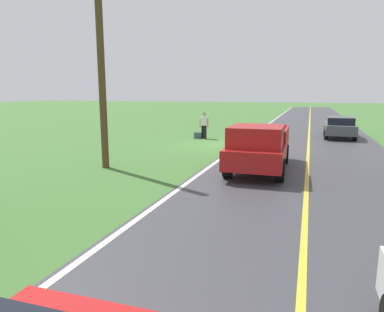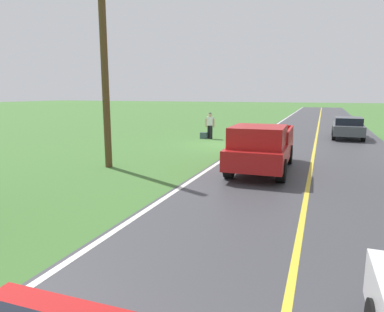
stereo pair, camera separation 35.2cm
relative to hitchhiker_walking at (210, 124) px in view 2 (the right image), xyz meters
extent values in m
plane|color=#427033|center=(-1.51, 2.42, -0.98)|extent=(200.00, 200.00, 0.00)
cube|color=#3D3D42|center=(-6.60, 2.42, -0.98)|extent=(7.95, 120.00, 0.00)
cube|color=silver|center=(-2.80, 2.42, -0.98)|extent=(0.16, 117.60, 0.00)
cube|color=gold|center=(-6.60, 2.42, -0.98)|extent=(0.14, 117.60, 0.00)
cylinder|color=black|center=(-0.12, 0.14, -0.54)|extent=(0.18, 0.18, 0.88)
cylinder|color=black|center=(0.12, -0.08, -0.54)|extent=(0.18, 0.18, 0.88)
cube|color=white|center=(0.00, 0.03, 0.19)|extent=(0.42, 0.29, 0.58)
sphere|color=tan|center=(0.00, 0.03, 0.59)|extent=(0.23, 0.23, 0.23)
sphere|color=#4C564C|center=(0.00, 0.03, 0.67)|extent=(0.20, 0.20, 0.20)
cube|color=#591E19|center=(0.01, -0.17, 0.22)|extent=(0.33, 0.22, 0.44)
cylinder|color=tan|center=(-0.26, 0.03, 0.08)|extent=(0.10, 0.10, 0.58)
cylinder|color=tan|center=(0.26, 0.07, 0.08)|extent=(0.10, 0.10, 0.58)
cube|color=#384C56|center=(0.41, 0.11, -0.77)|extent=(0.47, 0.23, 0.41)
cube|color=#B21919|center=(-4.77, 8.19, -0.23)|extent=(2.12, 5.44, 0.70)
cube|color=#B21919|center=(-4.80, 9.37, 0.48)|extent=(1.89, 2.20, 0.72)
cube|color=black|center=(-4.80, 9.37, 0.55)|extent=(1.71, 1.33, 0.43)
cube|color=#B21919|center=(-5.69, 7.09, 0.34)|extent=(0.17, 3.03, 0.45)
cube|color=#B21919|center=(-3.81, 7.13, 0.34)|extent=(0.17, 3.03, 0.45)
cube|color=#B21919|center=(-4.72, 5.59, 0.34)|extent=(1.84, 0.14, 0.45)
cylinder|color=black|center=(-5.71, 9.92, -0.58)|extent=(0.32, 0.81, 0.80)
cylinder|color=black|center=(-3.91, 9.96, -0.58)|extent=(0.32, 0.81, 0.80)
cylinder|color=black|center=(-5.64, 6.62, -0.58)|extent=(0.32, 0.81, 0.80)
cylinder|color=black|center=(-3.84, 6.66, -0.58)|extent=(0.32, 0.81, 0.80)
cube|color=#4C5156|center=(-8.52, -3.51, -0.34)|extent=(1.92, 4.43, 0.62)
cube|color=black|center=(-8.52, -3.31, 0.20)|extent=(1.67, 2.40, 0.46)
cylinder|color=black|center=(-7.70, -4.92, -0.65)|extent=(0.25, 0.66, 0.66)
cylinder|color=black|center=(-9.39, -4.90, -0.65)|extent=(0.25, 0.66, 0.66)
cylinder|color=black|center=(-7.66, -2.13, -0.65)|extent=(0.25, 0.66, 0.66)
cylinder|color=black|center=(-9.34, -2.10, -0.65)|extent=(0.25, 0.66, 0.66)
cylinder|color=brown|center=(1.16, 9.91, 3.30)|extent=(0.28, 0.28, 8.57)
camera|label=1|loc=(-6.56, 21.66, 1.98)|focal=32.11mm
camera|label=2|loc=(-6.89, 21.54, 1.98)|focal=32.11mm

